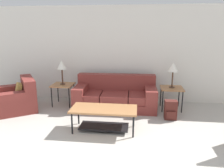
# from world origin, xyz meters

# --- Properties ---
(wall_back) EXTENTS (9.03, 0.06, 2.60)m
(wall_back) POSITION_xyz_m (0.00, 4.17, 1.30)
(wall_back) COLOR silver
(wall_back) RESTS_ON ground_plane
(couch) EXTENTS (2.06, 0.97, 0.82)m
(couch) POSITION_xyz_m (-0.15, 3.50, 0.29)
(couch) COLOR maroon
(couch) RESTS_ON ground_plane
(armchair) EXTENTS (1.38, 1.39, 0.80)m
(armchair) POSITION_xyz_m (-2.59, 3.02, 0.29)
(armchair) COLOR maroon
(armchair) RESTS_ON ground_plane
(coffee_table) EXTENTS (1.30, 0.59, 0.47)m
(coffee_table) POSITION_xyz_m (-0.24, 2.16, 0.35)
(coffee_table) COLOR #A87042
(coffee_table) RESTS_ON ground_plane
(side_table_left) EXTENTS (0.55, 0.54, 0.57)m
(side_table_left) POSITION_xyz_m (-1.55, 3.54, 0.51)
(side_table_left) COLOR #A87042
(side_table_left) RESTS_ON ground_plane
(side_table_right) EXTENTS (0.55, 0.54, 0.57)m
(side_table_right) POSITION_xyz_m (1.26, 3.54, 0.51)
(side_table_right) COLOR #A87042
(side_table_right) RESTS_ON ground_plane
(table_lamp_left) EXTENTS (0.25, 0.25, 0.63)m
(table_lamp_left) POSITION_xyz_m (-1.55, 3.54, 1.06)
(table_lamp_left) COLOR #472D1E
(table_lamp_left) RESTS_ON side_table_left
(table_lamp_right) EXTENTS (0.25, 0.25, 0.63)m
(table_lamp_right) POSITION_xyz_m (1.26, 3.54, 1.06)
(table_lamp_right) COLOR #472D1E
(table_lamp_right) RESTS_ON side_table_right
(backpack) EXTENTS (0.27, 0.27, 0.44)m
(backpack) POSITION_xyz_m (1.17, 2.88, 0.21)
(backpack) COLOR #4C1E19
(backpack) RESTS_ON ground_plane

